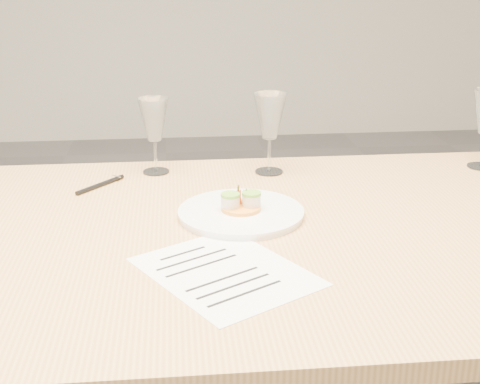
{
  "coord_description": "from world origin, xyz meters",
  "views": [
    {
      "loc": [
        0.07,
        -1.28,
        1.3
      ],
      "look_at": [
        0.21,
        0.09,
        0.8
      ],
      "focal_mm": 50.0,
      "sensor_mm": 36.0,
      "label": 1
    }
  ],
  "objects": [
    {
      "name": "dinner_plate",
      "position": [
        0.21,
        0.07,
        0.76
      ],
      "size": [
        0.28,
        0.28,
        0.07
      ],
      "rotation": [
        0.0,
        0.0,
        0.27
      ],
      "color": "white",
      "rests_on": "dining_table"
    },
    {
      "name": "ballpoint_pen",
      "position": [
        -0.12,
        0.3,
        0.76
      ],
      "size": [
        0.11,
        0.13,
        0.01
      ],
      "rotation": [
        0.0,
        0.0,
        0.87
      ],
      "color": "black",
      "rests_on": "dining_table"
    },
    {
      "name": "dining_table",
      "position": [
        0.0,
        0.0,
        0.68
      ],
      "size": [
        2.4,
        1.0,
        0.75
      ],
      "color": "tan",
      "rests_on": "ground"
    },
    {
      "name": "recipe_sheet",
      "position": [
        0.15,
        -0.19,
        0.75
      ],
      "size": [
        0.37,
        0.39,
        0.0
      ],
      "rotation": [
        0.0,
        0.0,
        0.54
      ],
      "color": "white",
      "rests_on": "dining_table"
    },
    {
      "name": "wine_glass_1",
      "position": [
        0.02,
        0.4,
        0.89
      ],
      "size": [
        0.08,
        0.08,
        0.2
      ],
      "color": "white",
      "rests_on": "dining_table"
    },
    {
      "name": "wine_glass_2",
      "position": [
        0.31,
        0.37,
        0.9
      ],
      "size": [
        0.08,
        0.08,
        0.21
      ],
      "color": "white",
      "rests_on": "dining_table"
    }
  ]
}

